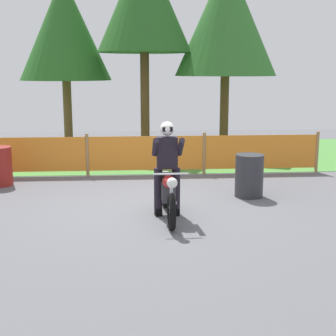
# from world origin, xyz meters

# --- Properties ---
(ground) EXTENTS (24.00, 24.00, 0.02)m
(ground) POSITION_xyz_m (0.00, 0.00, -0.01)
(ground) COLOR #5B5B60
(grass_verge) EXTENTS (24.00, 5.85, 0.01)m
(grass_verge) POSITION_xyz_m (0.00, 5.93, 0.01)
(grass_verge) COLOR #4C8C3D
(grass_verge) RESTS_ON ground
(barrier_fence) EXTENTS (8.80, 0.08, 1.05)m
(barrier_fence) POSITION_xyz_m (0.00, 3.00, 0.54)
(barrier_fence) COLOR #997547
(barrier_fence) RESTS_ON ground
(tree_leftmost) EXTENTS (2.94, 2.94, 5.52)m
(tree_leftmost) POSITION_xyz_m (-2.45, 7.41, 3.87)
(tree_leftmost) COLOR brown
(tree_leftmost) RESTS_ON ground
(tree_near_right) EXTENTS (3.22, 3.22, 5.97)m
(tree_near_right) POSITION_xyz_m (2.65, 6.68, 4.16)
(tree_near_right) COLOR brown
(tree_near_right) RESTS_ON ground
(motorcycle_lead) EXTENTS (0.58, 1.97, 0.93)m
(motorcycle_lead) POSITION_xyz_m (0.27, -0.68, 0.45)
(motorcycle_lead) COLOR black
(motorcycle_lead) RESTS_ON ground
(rider_lead) EXTENTS (0.54, 0.68, 1.69)m
(rider_lead) POSITION_xyz_m (0.26, -0.46, 0.95)
(rider_lead) COLOR black
(rider_lead) RESTS_ON ground
(spare_drum) EXTENTS (0.58, 0.58, 0.88)m
(spare_drum) POSITION_xyz_m (2.04, 0.69, 0.44)
(spare_drum) COLOR #2D2D33
(spare_drum) RESTS_ON ground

